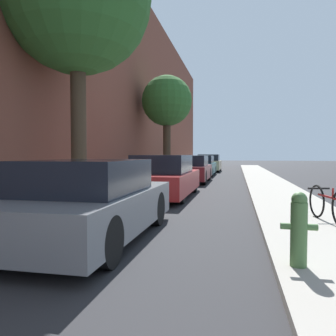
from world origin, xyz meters
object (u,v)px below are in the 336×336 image
at_px(street_tree_far, 167,102).
at_px(street_tree_near, 77,0).
at_px(parked_car_champagne, 209,163).
at_px(fire_hydrant, 299,228).
at_px(bicycle, 328,204).
at_px(parked_car_grey, 91,202).
at_px(parked_car_red, 164,177).
at_px(parked_car_maroon, 191,169).
at_px(parked_car_teal, 201,166).

bearing_deg(street_tree_far, street_tree_near, -91.88).
height_order(parked_car_champagne, fire_hydrant, parked_car_champagne).
relative_size(fire_hydrant, bicycle, 0.53).
bearing_deg(street_tree_near, parked_car_champagne, 84.54).
bearing_deg(parked_car_grey, parked_car_red, 89.97).
height_order(parked_car_red, fire_hydrant, parked_car_red).
bearing_deg(parked_car_grey, parked_car_maroon, 89.57).
height_order(parked_car_maroon, fire_hydrant, parked_car_maroon).
distance_m(parked_car_teal, fire_hydrant, 18.30).
xyz_separation_m(parked_car_grey, parked_car_teal, (0.03, 16.99, -0.01)).
bearing_deg(parked_car_red, street_tree_far, 101.31).
bearing_deg(parked_car_champagne, bicycle, -78.92).
bearing_deg(street_tree_near, bicycle, -11.22).
bearing_deg(parked_car_teal, fire_hydrant, -80.25).
relative_size(street_tree_near, bicycle, 4.37).
distance_m(parked_car_maroon, parked_car_champagne, 10.48).
bearing_deg(parked_car_champagne, street_tree_near, -95.46).
relative_size(parked_car_red, fire_hydrant, 5.28).
distance_m(parked_car_champagne, fire_hydrant, 23.37).
height_order(parked_car_maroon, parked_car_champagne, parked_car_champagne).
xyz_separation_m(parked_car_grey, parked_car_red, (0.00, 5.68, 0.02)).
xyz_separation_m(street_tree_far, fire_hydrant, (4.50, -13.59, -3.71)).
bearing_deg(street_tree_far, parked_car_champagne, 80.98).
xyz_separation_m(parked_car_maroon, parked_car_teal, (-0.06, 5.33, -0.03)).
bearing_deg(bicycle, fire_hydrant, -121.35).
distance_m(parked_car_teal, street_tree_near, 14.99).
bearing_deg(parked_car_champagne, parked_car_teal, -91.35).
distance_m(parked_car_maroon, street_tree_near, 10.14).
relative_size(street_tree_far, fire_hydrant, 6.33).
relative_size(parked_car_grey, street_tree_far, 0.74).
xyz_separation_m(street_tree_near, street_tree_far, (0.32, 9.66, -1.15)).
xyz_separation_m(parked_car_grey, parked_car_champagne, (0.15, 22.14, 0.03)).
relative_size(parked_car_champagne, street_tree_near, 0.54).
xyz_separation_m(parked_car_grey, street_tree_far, (-1.37, 12.55, 3.64)).
bearing_deg(fire_hydrant, parked_car_teal, 99.75).
bearing_deg(parked_car_red, bicycle, -43.61).
distance_m(parked_car_red, parked_car_champagne, 16.46).
bearing_deg(parked_car_red, parked_car_teal, 89.86).
xyz_separation_m(parked_car_red, parked_car_maroon, (0.08, 5.97, -0.00)).
bearing_deg(parked_car_red, fire_hydrant, -65.07).
height_order(parked_car_grey, parked_car_champagne, parked_car_champagne).
height_order(parked_car_champagne, street_tree_far, street_tree_far).
distance_m(parked_car_red, bicycle, 5.73).
distance_m(parked_car_maroon, street_tree_far, 4.01).
bearing_deg(parked_car_red, parked_car_grey, -90.03).
bearing_deg(parked_car_grey, parked_car_teal, 89.90).
bearing_deg(parked_car_maroon, bicycle, -67.74).
bearing_deg(parked_car_maroon, street_tree_far, 148.44).
distance_m(parked_car_champagne, street_tree_near, 19.91).
xyz_separation_m(street_tree_near, fire_hydrant, (4.82, -3.93, -4.86)).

